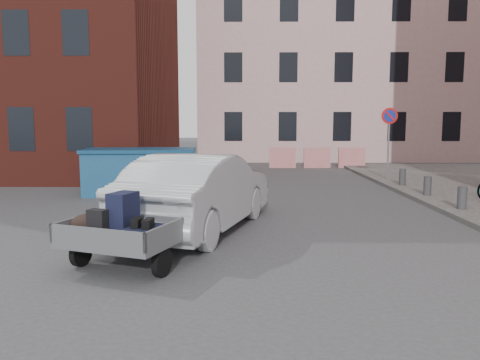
{
  "coord_description": "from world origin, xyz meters",
  "views": [
    {
      "loc": [
        0.69,
        -7.98,
        2.24
      ],
      "look_at": [
        0.57,
        1.19,
        1.1
      ],
      "focal_mm": 35.0,
      "sensor_mm": 36.0,
      "label": 1
    }
  ],
  "objects": [
    {
      "name": "barriers",
      "position": [
        4.2,
        15.0,
        0.5
      ],
      "size": [
        4.7,
        0.18,
        1.0
      ],
      "color": "red",
      "rests_on": "ground"
    },
    {
      "name": "ground",
      "position": [
        0.0,
        0.0,
        0.0
      ],
      "size": [
        120.0,
        120.0,
        0.0
      ],
      "primitive_type": "plane",
      "color": "#38383A",
      "rests_on": "ground"
    },
    {
      "name": "building_brick",
      "position": [
        -9.0,
        13.0,
        7.0
      ],
      "size": [
        12.0,
        10.0,
        14.0
      ],
      "primitive_type": "cube",
      "color": "#591E16",
      "rests_on": "ground"
    },
    {
      "name": "no_parking_sign",
      "position": [
        6.0,
        9.48,
        2.01
      ],
      "size": [
        0.6,
        0.09,
        2.65
      ],
      "color": "gray",
      "rests_on": "sidewalk"
    },
    {
      "name": "bollards",
      "position": [
        6.0,
        3.4,
        0.4
      ],
      "size": [
        0.22,
        9.02,
        0.55
      ],
      "color": "#3A3A3D",
      "rests_on": "sidewalk"
    },
    {
      "name": "building_pink",
      "position": [
        6.0,
        22.0,
        7.0
      ],
      "size": [
        16.0,
        8.0,
        14.0
      ],
      "primitive_type": "cube",
      "color": "#C69998",
      "rests_on": "ground"
    },
    {
      "name": "trailer",
      "position": [
        -1.22,
        -1.17,
        0.61
      ],
      "size": [
        1.88,
        1.98,
        1.2
      ],
      "rotation": [
        0.0,
        0.0,
        -0.35
      ],
      "color": "black",
      "rests_on": "ground"
    },
    {
      "name": "dumpster",
      "position": [
        -2.6,
        6.51,
        0.72
      ],
      "size": [
        3.5,
        1.97,
        1.42
      ],
      "rotation": [
        0.0,
        0.0,
        0.07
      ],
      "color": "navy",
      "rests_on": "ground"
    },
    {
      "name": "silver_car",
      "position": [
        -0.26,
        1.57,
        0.8
      ],
      "size": [
        3.02,
        5.15,
        1.6
      ],
      "primitive_type": "imported",
      "rotation": [
        0.0,
        0.0,
        2.85
      ],
      "color": "#AEB1B6",
      "rests_on": "ground"
    }
  ]
}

